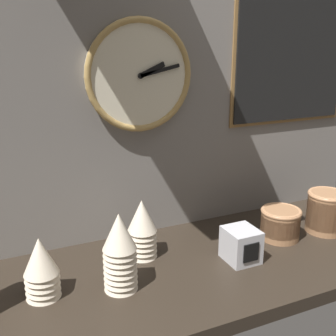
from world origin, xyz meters
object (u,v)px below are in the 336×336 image
(cup_stack_left, at_px, (41,268))
(cup_stack_center, at_px, (142,229))
(bowl_stack_right, at_px, (280,223))
(wall_clock, at_px, (140,76))
(cup_stack_center_left, at_px, (120,252))
(bowl_stack_far_right, at_px, (326,211))
(menu_board, at_px, (292,52))
(napkin_dispenser, at_px, (241,245))

(cup_stack_left, distance_m, cup_stack_center, 0.32)
(bowl_stack_right, bearing_deg, wall_clock, 151.96)
(cup_stack_center_left, bearing_deg, bowl_stack_right, 6.24)
(bowl_stack_far_right, xyz_separation_m, menu_board, (0.00, 0.24, 0.51))
(bowl_stack_right, relative_size, bowl_stack_far_right, 0.94)
(wall_clock, relative_size, menu_board, 0.67)
(wall_clock, bearing_deg, bowl_stack_right, -28.04)
(bowl_stack_far_right, relative_size, wall_clock, 0.41)
(menu_board, distance_m, napkin_dispenser, 0.72)
(bowl_stack_right, relative_size, wall_clock, 0.39)
(bowl_stack_right, distance_m, wall_clock, 0.65)
(bowl_stack_far_right, xyz_separation_m, napkin_dispenser, (-0.37, -0.05, -0.02))
(cup_stack_left, height_order, wall_clock, wall_clock)
(cup_stack_left, bearing_deg, cup_stack_center_left, -14.16)
(bowl_stack_right, relative_size, napkin_dispenser, 1.28)
(wall_clock, relative_size, napkin_dispenser, 3.29)
(bowl_stack_far_right, height_order, menu_board, menu_board)
(cup_stack_center, distance_m, bowl_stack_right, 0.46)
(cup_stack_left, relative_size, napkin_dispenser, 1.59)
(cup_stack_left, height_order, menu_board, menu_board)
(napkin_dispenser, bearing_deg, cup_stack_center, 150.74)
(cup_stack_center_left, xyz_separation_m, bowl_stack_far_right, (0.74, 0.04, -0.03))
(cup_stack_center_left, distance_m, menu_board, 0.93)
(cup_stack_center_left, height_order, cup_stack_left, cup_stack_center_left)
(cup_stack_center_left, distance_m, bowl_stack_right, 0.58)
(menu_board, xyz_separation_m, napkin_dispenser, (-0.38, -0.29, -0.54))
(bowl_stack_right, distance_m, bowl_stack_far_right, 0.18)
(cup_stack_left, height_order, cup_stack_center, cup_stack_center)
(menu_board, bearing_deg, cup_stack_center_left, -159.11)
(wall_clock, height_order, napkin_dispenser, wall_clock)
(cup_stack_center, distance_m, menu_board, 0.82)
(wall_clock, height_order, menu_board, menu_board)
(bowl_stack_right, distance_m, napkin_dispenser, 0.21)
(bowl_stack_far_right, relative_size, napkin_dispenser, 1.36)
(cup_stack_left, xyz_separation_m, bowl_stack_right, (0.76, 0.01, -0.03))
(bowl_stack_far_right, bearing_deg, bowl_stack_right, 174.03)
(wall_clock, bearing_deg, menu_board, 0.88)
(cup_stack_center_left, relative_size, bowl_stack_right, 1.63)
(cup_stack_center, relative_size, bowl_stack_far_right, 1.29)
(cup_stack_left, bearing_deg, bowl_stack_far_right, -0.27)
(wall_clock, bearing_deg, cup_stack_center, -111.50)
(cup_stack_center_left, distance_m, napkin_dispenser, 0.38)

